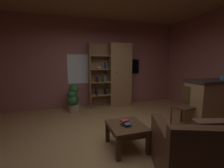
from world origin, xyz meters
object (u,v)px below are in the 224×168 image
Objects in this scene: table_book_0 at (124,125)px; wall_mounted_tv at (127,67)px; kitchen_bar_counter at (216,101)px; coffee_table at (127,129)px; table_book_2 at (124,121)px; leather_couch at (216,157)px; potted_floor_plant at (73,98)px; table_book_1 at (128,124)px; bookshelf_cabinet at (117,76)px; dining_chair at (186,103)px; tissue_box at (224,78)px.

wall_mounted_tv is (1.23, 2.75, 0.88)m from table_book_0.
kitchen_bar_counter reaches higher than coffee_table.
leather_couch is at bearing -52.52° from table_book_2.
leather_couch is 1.31m from table_book_0.
kitchen_bar_counter is 2.53m from coffee_table.
potted_floor_plant is (-0.73, 2.25, -0.06)m from table_book_2.
table_book_2 reaches higher than table_book_0.
table_book_1 is at bearing -96.98° from coffee_table.
bookshelf_cabinet reaches higher than table_book_0.
bookshelf_cabinet is 3.61m from leather_couch.
kitchen_bar_counter is 3.77m from potted_floor_plant.
coffee_table is at bearing 15.47° from table_book_0.
wall_mounted_tv is at bearing 83.99° from leather_couch.
leather_couch is at bearing -65.08° from potted_floor_plant.
table_book_1 is (-0.73, -2.60, -0.57)m from bookshelf_cabinet.
bookshelf_cabinet is 2.34m from dining_chair.
dining_chair is 1.03× the size of wall_mounted_tv.
wall_mounted_tv reaches higher than kitchen_bar_counter.
coffee_table is at bearing -105.85° from bookshelf_cabinet.
table_book_0 is 0.13× the size of potted_floor_plant.
bookshelf_cabinet is at bearing 129.61° from kitchen_bar_counter.
potted_floor_plant is (-1.47, -0.24, -0.61)m from bookshelf_cabinet.
tissue_box is 0.18× the size of coffee_table.
bookshelf_cabinet is 2.65m from table_book_2.
leather_couch is 2.55× the size of coffee_table.
table_book_0 is (-0.84, 1.00, 0.12)m from leather_couch.
potted_floor_plant reaches higher than coffee_table.
potted_floor_plant reaches higher than table_book_1.
tissue_box is 0.14× the size of potted_floor_plant.
bookshelf_cabinet is 1.39× the size of kitchen_bar_counter.
tissue_box reaches higher than leather_couch.
coffee_table is 5.07× the size of table_book_2.
table_book_1 is 0.12m from table_book_2.
wall_mounted_tv reaches higher than dining_chair.
leather_couch is at bearing -49.85° from table_book_1.
tissue_box is at bearing 6.58° from table_book_0.
coffee_table is at bearing 127.67° from leather_couch.
table_book_2 is at bearing -172.36° from kitchen_bar_counter.
tissue_box is 2.70m from table_book_2.
tissue_box is at bearing -10.54° from dining_chair.
tissue_box reaches higher than dining_chair.
kitchen_bar_counter is at bearing -60.79° from wall_mounted_tv.
table_book_2 is at bearing 122.13° from coffee_table.
table_book_1 is 0.12× the size of potted_floor_plant.
wall_mounted_tv is at bearing 66.74° from coffee_table.
table_book_0 is at bearing -164.82° from dining_chair.
table_book_0 is at bearing -164.53° from coffee_table.
tissue_box is (1.87, -2.24, 0.09)m from bookshelf_cabinet.
potted_floor_plant is (-1.53, 3.30, 0.11)m from leather_couch.
coffee_table is 0.11m from table_book_0.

